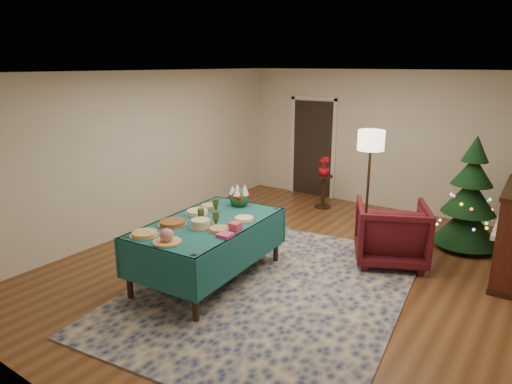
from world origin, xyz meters
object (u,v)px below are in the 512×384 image
Objects in this scene: gift_box at (235,227)px; buffet_table at (208,234)px; potted_plant at (324,170)px; armchair at (391,230)px; floor_lamp at (371,147)px; christmas_tree at (470,199)px; side_table at (323,192)px.

buffet_table is at bearing 173.89° from gift_box.
potted_plant reaches higher than buffet_table.
floor_lamp is at bearing -76.01° from armchair.
potted_plant is (-0.20, 3.74, 0.11)m from buffet_table.
christmas_tree is at bearing -148.48° from armchair.
armchair is at bearing -122.93° from christmas_tree.
armchair reaches higher than buffet_table.
side_table is 2.89m from christmas_tree.
potted_plant is 2.85m from christmas_tree.
gift_box reaches higher than buffet_table.
armchair is at bearing -42.35° from potted_plant.
floor_lamp is at bearing -167.27° from christmas_tree.
gift_box is at bearing -79.71° from potted_plant.
armchair is (1.80, 1.92, -0.15)m from buffet_table.
floor_lamp is at bearing 68.75° from buffet_table.
buffet_table is at bearing -111.25° from floor_lamp.
potted_plant is at bearing 93.01° from buffet_table.
gift_box is 3.90m from side_table.
armchair is (1.31, 1.97, -0.37)m from gift_box.
buffet_table is at bearing -86.99° from side_table.
buffet_table is 3.75m from potted_plant.
armchair is at bearing 46.75° from buffet_table.
gift_box is at bearing 30.80° from armchair.
christmas_tree is (2.10, 3.18, -0.06)m from gift_box.
christmas_tree is (2.79, -0.61, 0.04)m from potted_plant.
christmas_tree is (2.59, 3.13, 0.15)m from buffet_table.
gift_box is 3.81m from christmas_tree.
side_table is at bearing 167.60° from christmas_tree.
potted_plant reaches higher than side_table.
armchair is 2.72m from potted_plant.
armchair is at bearing -42.35° from side_table.
side_table is (-0.69, 3.79, -0.55)m from gift_box.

